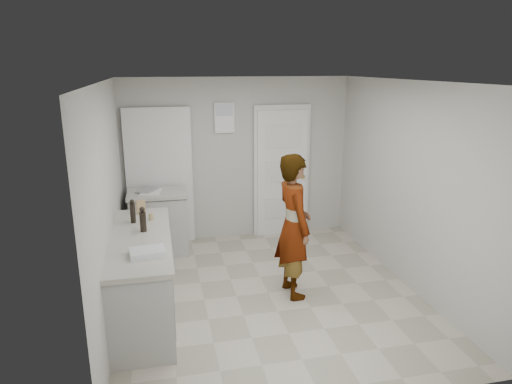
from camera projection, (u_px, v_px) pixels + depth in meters
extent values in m
plane|color=#9D9883|center=(268.00, 293.00, 5.53)|extent=(4.00, 4.00, 0.00)
plane|color=#BCBAB1|center=(238.00, 159.00, 7.08)|extent=(3.50, 0.00, 3.50)
plane|color=#BCBAB1|center=(335.00, 267.00, 3.32)|extent=(3.50, 0.00, 3.50)
plane|color=#BCBAB1|center=(109.00, 204.00, 4.83)|extent=(0.00, 4.00, 4.00)
plane|color=#BCBAB1|center=(408.00, 185.00, 5.56)|extent=(0.00, 4.00, 4.00)
plane|color=silver|center=(270.00, 81.00, 4.86)|extent=(4.00, 4.00, 0.00)
cube|color=white|center=(282.00, 174.00, 7.22)|extent=(0.80, 0.05, 2.00)
cube|color=white|center=(282.00, 172.00, 7.24)|extent=(0.90, 0.04, 2.10)
sphere|color=gold|center=(303.00, 177.00, 7.26)|extent=(0.07, 0.07, 0.07)
cube|color=white|center=(224.00, 118.00, 6.83)|extent=(0.30, 0.02, 0.45)
cube|color=black|center=(160.00, 178.00, 6.86)|extent=(0.90, 0.05, 2.04)
cube|color=white|center=(160.00, 178.00, 6.83)|extent=(0.98, 0.02, 2.10)
cube|color=beige|center=(143.00, 279.00, 4.93)|extent=(0.60, 1.90, 0.86)
cube|color=black|center=(145.00, 312.00, 5.03)|extent=(0.56, 1.86, 0.08)
cube|color=#B6B4A7|center=(140.00, 239.00, 4.80)|extent=(0.64, 1.96, 0.05)
cube|color=beige|center=(159.00, 225.00, 6.61)|extent=(0.80, 0.55, 0.86)
cube|color=black|center=(161.00, 250.00, 6.72)|extent=(0.75, 0.54, 0.08)
cube|color=#B6B4A7|center=(157.00, 194.00, 6.49)|extent=(0.84, 0.61, 0.05)
imported|color=silver|center=(294.00, 226.00, 5.31)|extent=(0.46, 0.66, 1.72)
cube|color=#A37651|center=(141.00, 207.00, 5.51)|extent=(0.11, 0.07, 0.17)
cylinder|color=tan|center=(151.00, 217.00, 5.30)|extent=(0.05, 0.05, 0.08)
cylinder|color=black|center=(143.00, 222.00, 4.92)|extent=(0.07, 0.07, 0.22)
sphere|color=black|center=(142.00, 209.00, 4.88)|extent=(0.06, 0.06, 0.06)
cylinder|color=black|center=(133.00, 213.00, 5.19)|extent=(0.06, 0.06, 0.23)
sphere|color=black|center=(132.00, 202.00, 5.15)|extent=(0.05, 0.05, 0.05)
cube|color=silver|center=(148.00, 252.00, 4.32)|extent=(0.35, 0.27, 0.06)
cube|color=white|center=(148.00, 253.00, 4.33)|extent=(0.31, 0.23, 0.04)
cylinder|color=silver|center=(143.00, 254.00, 4.30)|extent=(0.12, 0.12, 0.05)
sphere|color=white|center=(141.00, 254.00, 4.29)|extent=(0.04, 0.04, 0.04)
sphere|color=white|center=(145.00, 253.00, 4.32)|extent=(0.04, 0.04, 0.04)
cube|color=white|center=(151.00, 192.00, 6.47)|extent=(0.32, 0.38, 0.01)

